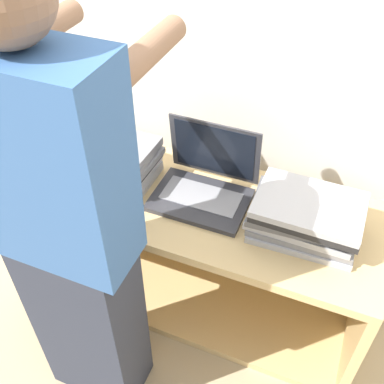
# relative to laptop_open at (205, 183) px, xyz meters

# --- Properties ---
(ground_plane) EXTENTS (12.00, 12.00, 0.00)m
(ground_plane) POSITION_rel_laptop_open_xyz_m (0.00, -0.33, -0.63)
(ground_plane) COLOR tan
(wall_back) EXTENTS (8.00, 0.05, 2.40)m
(wall_back) POSITION_rel_laptop_open_xyz_m (0.00, 0.33, 0.57)
(wall_back) COLOR silver
(wall_back) RESTS_ON ground_plane
(cart) EXTENTS (1.40, 0.55, 0.58)m
(cart) POSITION_rel_laptop_open_xyz_m (0.00, 0.01, -0.34)
(cart) COLOR tan
(cart) RESTS_ON ground_plane
(laptop_open) EXTENTS (0.37, 0.30, 0.28)m
(laptop_open) POSITION_rel_laptop_open_xyz_m (0.00, 0.00, 0.00)
(laptop_open) COLOR #333338
(laptop_open) RESTS_ON cart
(laptop_stack_left) EXTENTS (0.39, 0.28, 0.17)m
(laptop_stack_left) POSITION_rel_laptop_open_xyz_m (-0.40, -0.05, 0.03)
(laptop_stack_left) COLOR #B7B7BC
(laptop_stack_left) RESTS_ON cart
(laptop_stack_right) EXTENTS (0.39, 0.28, 0.15)m
(laptop_stack_right) POSITION_rel_laptop_open_xyz_m (0.40, -0.05, 0.02)
(laptop_stack_right) COLOR #B7B7BC
(laptop_stack_right) RESTS_ON cart
(person) EXTENTS (0.40, 0.52, 1.59)m
(person) POSITION_rel_laptop_open_xyz_m (-0.21, -0.56, 0.16)
(person) COLOR #2D3342
(person) RESTS_ON ground_plane
(inventory_tag) EXTENTS (0.06, 0.02, 0.01)m
(inventory_tag) POSITION_rel_laptop_open_xyz_m (-0.40, -0.11, 0.12)
(inventory_tag) COLOR red
(inventory_tag) RESTS_ON laptop_stack_left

